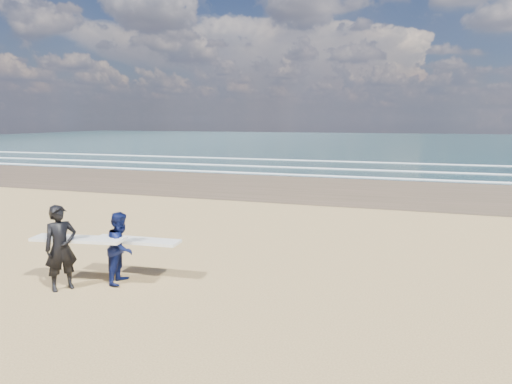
% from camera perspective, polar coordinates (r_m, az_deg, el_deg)
% --- Properties ---
extents(ocean, '(220.00, 100.00, 0.02)m').
position_cam_1_polar(ocean, '(81.42, 27.35, 5.37)').
color(ocean, '#1B383B').
rests_on(ocean, ground).
extents(surfer_near, '(2.25, 1.21, 1.99)m').
position_cam_1_polar(surfer_near, '(11.48, -23.02, -6.32)').
color(surfer_near, black).
rests_on(surfer_near, ground).
extents(surfer_far, '(2.23, 1.15, 1.74)m').
position_cam_1_polar(surfer_far, '(11.52, -16.35, -6.60)').
color(surfer_far, '#0B1341').
rests_on(surfer_far, ground).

